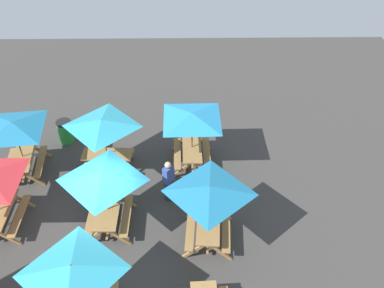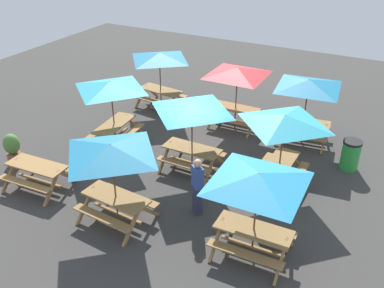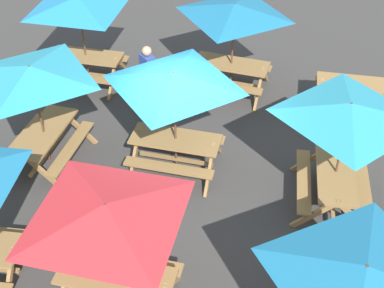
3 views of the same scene
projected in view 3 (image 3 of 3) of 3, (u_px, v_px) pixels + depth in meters
name	position (u px, v px, depth m)	size (l,w,h in m)	color
ground_plane	(187.00, 176.00, 10.92)	(28.11, 28.11, 0.00)	#3D3A38
picnic_table_0	(174.00, 87.00, 9.89)	(2.01, 2.01, 2.34)	olive
picnic_table_1	(32.00, 80.00, 10.06)	(2.06, 2.06, 2.34)	olive
picnic_table_2	(79.00, 9.00, 12.46)	(2.83, 2.83, 2.34)	olive
picnic_table_4	(108.00, 220.00, 7.31)	(2.83, 2.83, 2.34)	olive
picnic_table_5	(355.00, 90.00, 12.38)	(1.87, 1.61, 0.81)	olive
picnic_table_6	(234.00, 16.00, 12.16)	(2.14, 2.14, 2.34)	olive
picnic_table_7	(348.00, 118.00, 9.13)	(2.16, 2.16, 2.34)	olive
picnic_table_8	(362.00, 282.00, 6.52)	(2.23, 2.23, 2.34)	olive
person_standing	(148.00, 77.00, 12.21)	(0.42, 0.40, 1.67)	#2D334C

